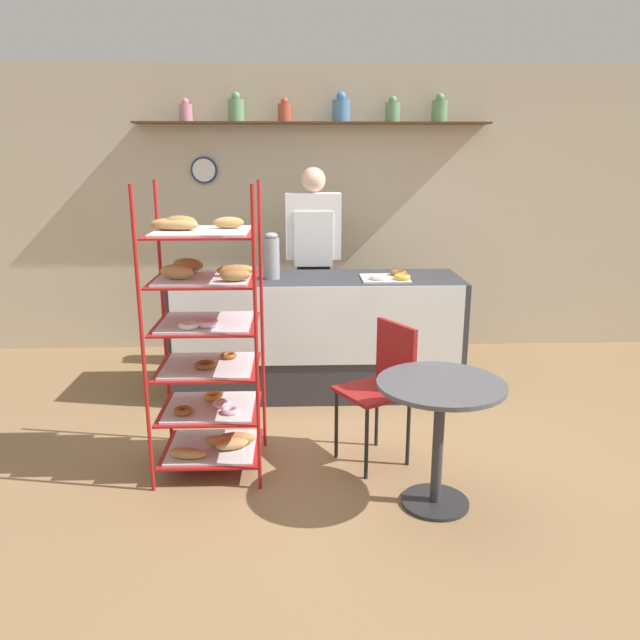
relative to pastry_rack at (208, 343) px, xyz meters
name	(u,v)px	position (x,y,z in m)	size (l,w,h in m)	color
ground_plane	(322,457)	(0.69, 0.10, -0.81)	(14.00, 14.00, 0.00)	olive
back_wall	(313,210)	(0.69, 2.55, 0.56)	(10.00, 0.30, 2.70)	beige
display_counter	(317,335)	(0.69, 1.28, -0.34)	(2.29, 0.71, 0.95)	#333338
pastry_rack	(208,343)	(0.00, 0.00, 0.00)	(0.64, 0.58, 1.75)	#A51919
person_worker	(313,262)	(0.67, 1.87, 0.17)	(0.48, 0.23, 1.79)	#282833
cafe_table	(440,414)	(1.30, -0.47, -0.27)	(0.69, 0.69, 0.73)	#262628
cafe_chair	(384,378)	(1.07, 0.08, -0.26)	(0.52, 0.52, 0.89)	black
coffee_carafe	(272,256)	(0.33, 1.25, 0.32)	(0.12, 0.12, 0.36)	gray
donut_tray_counter	(390,277)	(1.25, 1.20, 0.16)	(0.37, 0.34, 0.05)	silver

